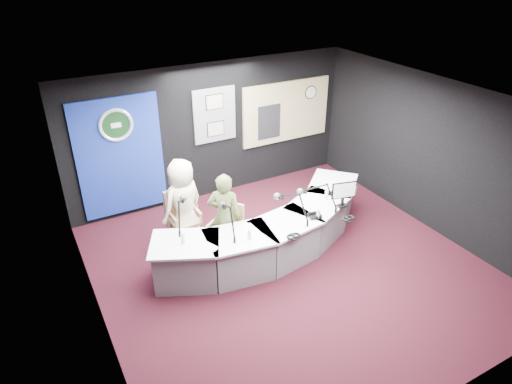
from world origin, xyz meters
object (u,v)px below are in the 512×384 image
armchair_right (225,234)px  person_man (183,203)px  armchair_left (185,221)px  person_woman (225,217)px  broadcast_desk (271,233)px

armchair_right → person_man: person_man is taller
person_man → armchair_left: bearing=180.0°
armchair_right → person_man: size_ratio=0.55×
armchair_left → person_woman: (0.46, -0.71, 0.33)m
armchair_right → person_man: bearing=179.1°
broadcast_desk → armchair_left: size_ratio=4.97×
armchair_left → armchair_right: armchair_left is taller
broadcast_desk → armchair_left: armchair_left is taller
person_man → person_woman: person_man is taller
person_woman → armchair_right: bearing=-0.0°
armchair_right → person_man: (-0.46, 0.71, 0.37)m
broadcast_desk → armchair_right: armchair_right is taller
broadcast_desk → armchair_left: 1.54m
armchair_left → person_woman: bearing=-58.5°
armchair_right → person_woman: size_ratio=0.57×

